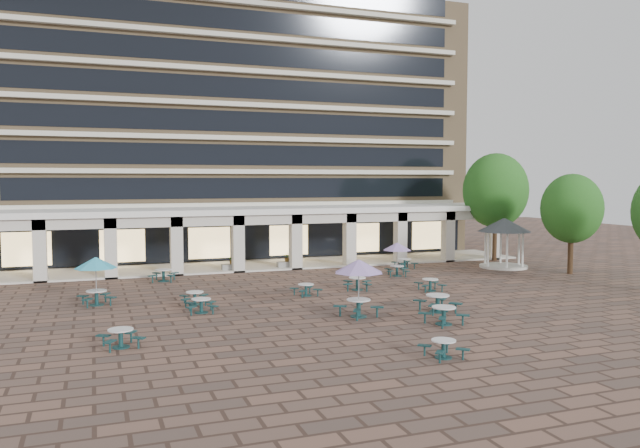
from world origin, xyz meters
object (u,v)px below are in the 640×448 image
Objects in this scene: picnic_table_2 at (444,314)px; planter_left at (232,265)px; planter_right at (287,263)px; picnic_table_0 at (121,336)px; picnic_table_1 at (444,347)px; gazebo at (504,231)px.

picnic_table_2 is 1.34× the size of planter_left.
picnic_table_2 is 19.38m from planter_right.
picnic_table_2 reaches higher than picnic_table_0.
picnic_table_1 is at bearing -83.71° from planter_left.
picnic_table_0 is at bearing 166.08° from picnic_table_2.
picnic_table_2 is 20.02m from gazebo.
picnic_table_0 is 0.91× the size of picnic_table_2.
picnic_table_2 reaches higher than picnic_table_1.
picnic_table_2 is 20.07m from planter_left.
picnic_table_1 is 25.25m from gazebo.
planter_right is at bearing 83.46° from picnic_table_1.
planter_right is (12.32, 18.43, -0.00)m from picnic_table_0.
picnic_table_2 is at bearing -86.01° from planter_right.
gazebo is at bearing 45.74° from picnic_table_1.
picnic_table_1 is 1.04× the size of planter_right.
picnic_table_0 reaches higher than picnic_table_1.
picnic_table_0 is 22.17m from planter_right.
picnic_table_0 is at bearing -114.14° from planter_left.
planter_left reaches higher than picnic_table_0.
planter_right is at bearing 44.79° from picnic_table_0.
planter_right is (-15.11, 4.97, -2.30)m from gazebo.
picnic_table_1 is at bearing -131.46° from picnic_table_2.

